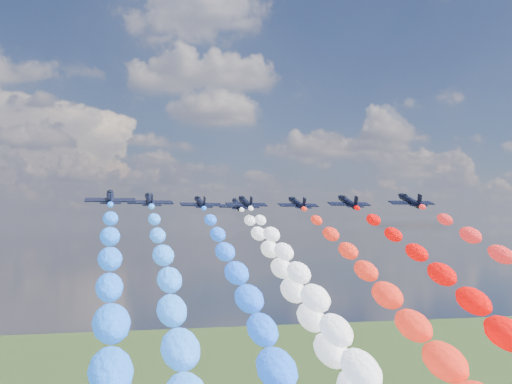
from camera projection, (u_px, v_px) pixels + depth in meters
name	position (u px, v px, depth m)	size (l,w,h in m)	color
jet_0	(110.00, 198.00, 116.61)	(9.15, 12.27, 2.70)	black
jet_1	(150.00, 200.00, 127.57)	(9.15, 12.27, 2.70)	black
jet_2	(201.00, 203.00, 140.82)	(9.15, 12.27, 2.70)	black
trail_2	(268.00, 365.00, 81.05)	(5.97, 116.47, 49.44)	blue
jet_3	(246.00, 203.00, 141.01)	(9.15, 12.27, 2.70)	black
trail_3	(347.00, 365.00, 81.24)	(5.97, 116.47, 49.44)	white
jet_4	(237.00, 204.00, 152.13)	(9.15, 12.27, 2.70)	black
trail_4	(320.00, 348.00, 92.36)	(5.97, 116.47, 49.44)	white
jet_5	(297.00, 203.00, 145.16)	(9.15, 12.27, 2.70)	black
trail_5	(430.00, 358.00, 85.39)	(5.97, 116.47, 49.44)	red
jet_6	(348.00, 202.00, 137.74)	(9.15, 12.27, 2.70)	black
jet_7	(410.00, 201.00, 130.11)	(9.15, 12.27, 2.70)	black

